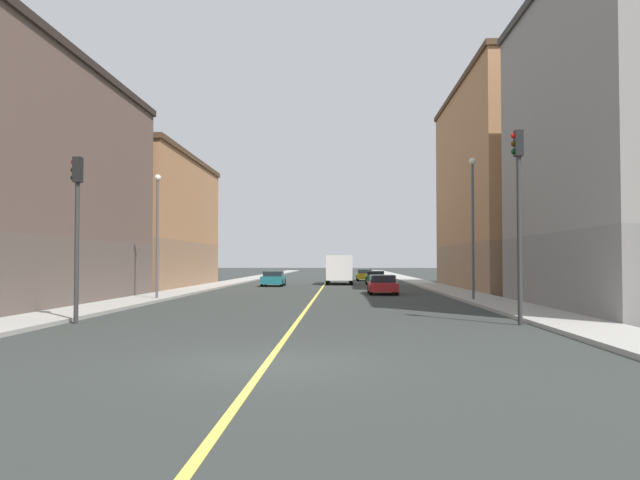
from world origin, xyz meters
TOP-DOWN VIEW (x-y plane):
  - ground_plane at (0.00, 0.00)m, footprint 400.00×400.00m
  - sidewalk_left at (9.50, 49.00)m, footprint 2.68×168.00m
  - sidewalk_right at (-9.50, 49.00)m, footprint 2.68×168.00m
  - lane_center_stripe at (0.00, 49.00)m, footprint 0.16×154.00m
  - building_left_mid at (15.56, 37.33)m, footprint 9.74×22.35m
  - building_right_midblock at (-15.56, 39.80)m, footprint 9.74×20.93m
  - traffic_light_left_near at (7.75, 8.53)m, footprint 0.40×0.32m
  - traffic_light_right_near at (-7.78, 8.53)m, footprint 0.40×0.32m
  - street_lamp_left_near at (8.76, 21.17)m, footprint 0.36×0.36m
  - street_lamp_right_near at (-8.76, 21.78)m, footprint 0.36×0.36m
  - car_teal at (-4.41, 42.61)m, footprint 1.94×4.21m
  - car_red at (4.35, 29.09)m, footprint 1.92×4.06m
  - car_yellow at (4.23, 58.82)m, footprint 1.87×4.08m
  - car_green at (4.87, 47.85)m, footprint 1.91×4.23m
  - box_truck at (1.40, 47.63)m, footprint 2.51×7.47m

SIDE VIEW (x-z plane):
  - ground_plane at x=0.00m, z-range 0.00..0.00m
  - lane_center_stripe at x=0.00m, z-range 0.00..0.01m
  - sidewalk_left at x=9.50m, z-range 0.00..0.15m
  - sidewalk_right at x=-9.50m, z-range 0.00..0.15m
  - car_green at x=4.87m, z-range -0.01..1.26m
  - car_yellow at x=4.23m, z-range -0.01..1.27m
  - car_red at x=4.35m, z-range -0.01..1.28m
  - car_teal at x=-4.41m, z-range -0.01..1.31m
  - box_truck at x=1.40m, z-range 0.14..2.90m
  - traffic_light_right_near at x=-7.78m, z-range 0.88..6.78m
  - traffic_light_left_near at x=7.75m, z-range 0.94..7.69m
  - street_lamp_right_near at x=-8.76m, z-range 0.90..7.85m
  - street_lamp_left_near at x=8.76m, z-range 0.92..8.62m
  - building_right_midblock at x=-15.56m, z-range 0.01..11.09m
  - building_left_mid at x=15.56m, z-range 0.01..16.22m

